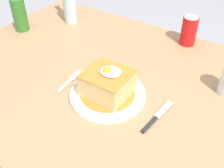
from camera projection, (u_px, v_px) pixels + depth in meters
name	position (u px, v px, depth m)	size (l,w,h in m)	color
dining_table	(120.00, 103.00, 1.04)	(1.39, 0.93, 0.73)	#A87F56
main_plate	(109.00, 94.00, 0.92)	(0.26, 0.26, 0.02)	white
sandwich_meal	(109.00, 84.00, 0.89)	(0.19, 0.19, 0.11)	orange
fork	(68.00, 82.00, 0.97)	(0.03, 0.14, 0.01)	silver
knife	(154.00, 120.00, 0.83)	(0.03, 0.17, 0.01)	#262628
soda_can	(189.00, 31.00, 1.15)	(0.07, 0.07, 0.12)	red
beer_bottle_clear	(70.00, 2.00, 1.29)	(0.06, 0.06, 0.27)	#ADC6CC
beer_bottle_green	(18.00, 10.00, 1.23)	(0.06, 0.06, 0.27)	#2D6B23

